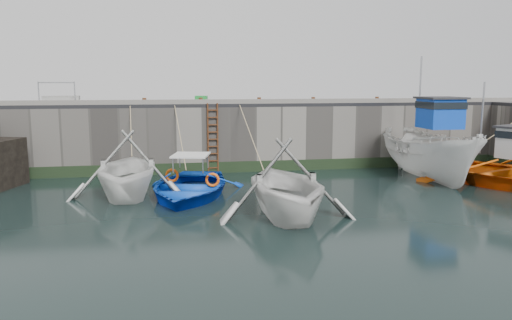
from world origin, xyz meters
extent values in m
plane|color=black|center=(0.00, 0.00, 0.00)|extent=(120.00, 120.00, 0.00)
cube|color=slate|center=(0.00, 12.50, 1.50)|extent=(30.00, 5.00, 3.00)
cube|color=black|center=(0.00, 12.50, 3.08)|extent=(30.00, 5.00, 0.16)
cube|color=slate|center=(0.00, 10.15, 3.26)|extent=(30.00, 0.30, 0.20)
cube|color=black|center=(0.00, 9.96, 0.25)|extent=(30.00, 0.08, 0.50)
cylinder|color=#3F1E0F|center=(-2.22, 9.92, 1.60)|extent=(0.07, 0.07, 3.20)
cylinder|color=#3F1E0F|center=(-1.78, 9.92, 1.60)|extent=(0.07, 0.07, 3.20)
cube|color=#3F1E0F|center=(-2.00, 9.90, 0.25)|extent=(0.44, 0.06, 0.05)
cube|color=#3F1E0F|center=(-2.00, 9.90, 0.58)|extent=(0.44, 0.06, 0.05)
cube|color=#3F1E0F|center=(-2.00, 9.90, 0.91)|extent=(0.44, 0.06, 0.05)
cube|color=#3F1E0F|center=(-2.00, 9.90, 1.24)|extent=(0.44, 0.06, 0.05)
cube|color=#3F1E0F|center=(-2.00, 9.90, 1.57)|extent=(0.44, 0.06, 0.05)
cube|color=#3F1E0F|center=(-2.00, 9.90, 1.90)|extent=(0.44, 0.06, 0.05)
cube|color=#3F1E0F|center=(-2.00, 9.90, 2.23)|extent=(0.44, 0.06, 0.05)
cube|color=#3F1E0F|center=(-2.00, 9.90, 2.56)|extent=(0.44, 0.06, 0.05)
cube|color=#3F1E0F|center=(-2.00, 9.90, 2.89)|extent=(0.44, 0.06, 0.05)
imported|color=silver|center=(-5.50, 5.80, 0.00)|extent=(4.57, 5.26, 2.72)
imported|color=blue|center=(-3.30, 5.54, 0.00)|extent=(5.14, 6.32, 1.15)
imported|color=silver|center=(-0.49, 2.04, 0.00)|extent=(4.53, 5.23, 2.73)
imported|color=silver|center=(7.04, 6.86, 0.95)|extent=(2.62, 6.78, 2.61)
cube|color=#0C3CBC|center=(7.03, 6.26, 2.86)|extent=(1.42, 1.52, 1.20)
cube|color=black|center=(7.03, 6.26, 3.21)|extent=(1.48, 1.58, 0.28)
cube|color=#262628|center=(7.03, 6.26, 3.50)|extent=(1.62, 1.72, 0.08)
cylinder|color=#A5A8AD|center=(7.05, 8.06, 3.76)|extent=(0.08, 0.08, 3.00)
imported|color=#D9560B|center=(9.50, 5.26, 0.40)|extent=(7.66, 8.71, 1.50)
cylinder|color=#A5A8AD|center=(9.01, 6.36, 2.65)|extent=(0.08, 0.08, 3.00)
cube|color=green|center=(-2.39, 11.43, 3.33)|extent=(0.64, 0.54, 0.33)
cylinder|color=#A5A8AD|center=(-9.50, 10.60, 3.66)|extent=(0.05, 0.05, 1.00)
cylinder|color=#A5A8AD|center=(-8.00, 10.60, 3.66)|extent=(0.05, 0.05, 1.00)
cylinder|color=#A5A8AD|center=(-8.75, 10.60, 4.12)|extent=(1.50, 0.05, 0.05)
cube|color=gray|center=(-8.75, 11.10, 3.25)|extent=(1.60, 0.35, 0.18)
cube|color=gray|center=(-8.75, 11.45, 3.43)|extent=(1.60, 0.35, 0.18)
cylinder|color=#3F1E0F|center=(-5.00, 10.25, 3.30)|extent=(0.18, 0.18, 0.28)
cylinder|color=#3F1E0F|center=(-2.50, 10.25, 3.30)|extent=(0.18, 0.18, 0.28)
cylinder|color=#3F1E0F|center=(0.20, 10.25, 3.30)|extent=(0.18, 0.18, 0.28)
cylinder|color=#3F1E0F|center=(2.80, 10.25, 3.30)|extent=(0.18, 0.18, 0.28)
cylinder|color=#3F1E0F|center=(6.00, 10.25, 3.30)|extent=(0.18, 0.18, 0.28)
camera|label=1|loc=(-4.02, -12.60, 4.12)|focal=35.00mm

